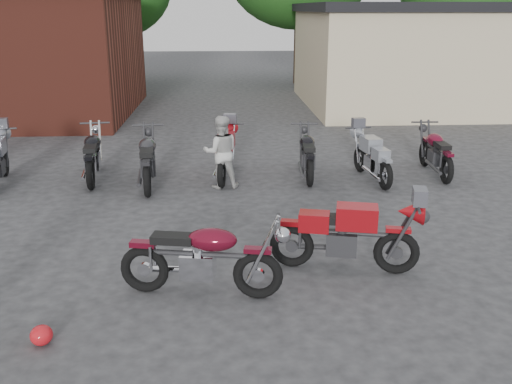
{
  "coord_description": "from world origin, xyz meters",
  "views": [
    {
      "loc": [
        0.22,
        -6.74,
        3.58
      ],
      "look_at": [
        0.72,
        1.55,
        0.9
      ],
      "focal_mm": 40.0,
      "sensor_mm": 36.0,
      "label": 1
    }
  ],
  "objects_px": {
    "person_light": "(221,152)",
    "helmet": "(41,335)",
    "vintage_motorcycle": "(203,253)",
    "sportbike": "(347,232)",
    "row_bike_2": "(93,152)",
    "row_bike_6": "(372,155)",
    "row_bike_7": "(436,149)",
    "row_bike_3": "(148,156)",
    "row_bike_5": "(307,151)",
    "row_bike_4": "(226,152)"
  },
  "relations": [
    {
      "from": "row_bike_5",
      "to": "row_bike_7",
      "type": "distance_m",
      "value": 2.9
    },
    {
      "from": "vintage_motorcycle",
      "to": "row_bike_2",
      "type": "bearing_deg",
      "value": 125.11
    },
    {
      "from": "vintage_motorcycle",
      "to": "row_bike_7",
      "type": "relative_size",
      "value": 1.04
    },
    {
      "from": "sportbike",
      "to": "row_bike_3",
      "type": "xyz_separation_m",
      "value": [
        -3.3,
        4.36,
        0.03
      ]
    },
    {
      "from": "person_light",
      "to": "row_bike_7",
      "type": "height_order",
      "value": "person_light"
    },
    {
      "from": "row_bike_7",
      "to": "row_bike_2",
      "type": "bearing_deg",
      "value": 90.92
    },
    {
      "from": "helmet",
      "to": "row_bike_2",
      "type": "xyz_separation_m",
      "value": [
        -0.76,
        6.55,
        0.49
      ]
    },
    {
      "from": "vintage_motorcycle",
      "to": "row_bike_7",
      "type": "xyz_separation_m",
      "value": [
        5.04,
        5.43,
        -0.02
      ]
    },
    {
      "from": "row_bike_2",
      "to": "row_bike_3",
      "type": "relative_size",
      "value": 0.97
    },
    {
      "from": "person_light",
      "to": "row_bike_7",
      "type": "relative_size",
      "value": 0.76
    },
    {
      "from": "row_bike_2",
      "to": "row_bike_6",
      "type": "height_order",
      "value": "row_bike_2"
    },
    {
      "from": "row_bike_5",
      "to": "row_bike_3",
      "type": "bearing_deg",
      "value": 100.86
    },
    {
      "from": "person_light",
      "to": "row_bike_4",
      "type": "bearing_deg",
      "value": -102.32
    },
    {
      "from": "helmet",
      "to": "sportbike",
      "type": "bearing_deg",
      "value": 23.91
    },
    {
      "from": "row_bike_3",
      "to": "row_bike_4",
      "type": "height_order",
      "value": "row_bike_3"
    },
    {
      "from": "row_bike_3",
      "to": "row_bike_5",
      "type": "relative_size",
      "value": 1.08
    },
    {
      "from": "row_bike_6",
      "to": "row_bike_5",
      "type": "bearing_deg",
      "value": 67.38
    },
    {
      "from": "row_bike_2",
      "to": "row_bike_5",
      "type": "xyz_separation_m",
      "value": [
        4.68,
        -0.08,
        -0.03
      ]
    },
    {
      "from": "row_bike_3",
      "to": "row_bike_2",
      "type": "bearing_deg",
      "value": 62.71
    },
    {
      "from": "vintage_motorcycle",
      "to": "row_bike_4",
      "type": "xyz_separation_m",
      "value": [
        0.34,
        5.46,
        -0.02
      ]
    },
    {
      "from": "person_light",
      "to": "row_bike_5",
      "type": "relative_size",
      "value": 0.76
    },
    {
      "from": "row_bike_3",
      "to": "helmet",
      "type": "bearing_deg",
      "value": 170.57
    },
    {
      "from": "row_bike_7",
      "to": "row_bike_6",
      "type": "bearing_deg",
      "value": 104.79
    },
    {
      "from": "vintage_motorcycle",
      "to": "row_bike_3",
      "type": "relative_size",
      "value": 0.96
    },
    {
      "from": "row_bike_7",
      "to": "person_light",
      "type": "bearing_deg",
      "value": 99.72
    },
    {
      "from": "row_bike_2",
      "to": "row_bike_7",
      "type": "relative_size",
      "value": 1.05
    },
    {
      "from": "row_bike_2",
      "to": "row_bike_4",
      "type": "distance_m",
      "value": 2.89
    },
    {
      "from": "helmet",
      "to": "row_bike_7",
      "type": "bearing_deg",
      "value": 43.54
    },
    {
      "from": "row_bike_3",
      "to": "row_bike_7",
      "type": "height_order",
      "value": "row_bike_3"
    },
    {
      "from": "row_bike_3",
      "to": "person_light",
      "type": "bearing_deg",
      "value": -104.17
    },
    {
      "from": "row_bike_4",
      "to": "row_bike_6",
      "type": "xyz_separation_m",
      "value": [
        3.16,
        -0.39,
        -0.02
      ]
    },
    {
      "from": "row_bike_2",
      "to": "row_bike_3",
      "type": "height_order",
      "value": "row_bike_3"
    },
    {
      "from": "row_bike_2",
      "to": "row_bike_6",
      "type": "bearing_deg",
      "value": -100.75
    },
    {
      "from": "row_bike_3",
      "to": "row_bike_6",
      "type": "bearing_deg",
      "value": -93.86
    },
    {
      "from": "row_bike_7",
      "to": "helmet",
      "type": "bearing_deg",
      "value": 134.95
    },
    {
      "from": "row_bike_6",
      "to": "sportbike",
      "type": "bearing_deg",
      "value": 153.34
    },
    {
      "from": "row_bike_6",
      "to": "row_bike_3",
      "type": "bearing_deg",
      "value": 82.99
    },
    {
      "from": "vintage_motorcycle",
      "to": "row_bike_2",
      "type": "xyz_separation_m",
      "value": [
        -2.54,
        5.5,
        0.01
      ]
    },
    {
      "from": "row_bike_4",
      "to": "row_bike_3",
      "type": "bearing_deg",
      "value": 113.42
    },
    {
      "from": "vintage_motorcycle",
      "to": "row_bike_2",
      "type": "relative_size",
      "value": 0.99
    },
    {
      "from": "sportbike",
      "to": "row_bike_2",
      "type": "distance_m",
      "value": 6.66
    },
    {
      "from": "row_bike_2",
      "to": "row_bike_4",
      "type": "height_order",
      "value": "row_bike_2"
    },
    {
      "from": "vintage_motorcycle",
      "to": "row_bike_3",
      "type": "bearing_deg",
      "value": 114.88
    },
    {
      "from": "person_light",
      "to": "helmet",
      "type": "bearing_deg",
      "value": 66.64
    },
    {
      "from": "vintage_motorcycle",
      "to": "helmet",
      "type": "distance_m",
      "value": 2.12
    },
    {
      "from": "row_bike_6",
      "to": "helmet",
      "type": "bearing_deg",
      "value": 131.18
    },
    {
      "from": "sportbike",
      "to": "person_light",
      "type": "height_order",
      "value": "person_light"
    },
    {
      "from": "sportbike",
      "to": "row_bike_4",
      "type": "xyz_separation_m",
      "value": [
        -1.66,
        4.83,
        -0.01
      ]
    },
    {
      "from": "vintage_motorcycle",
      "to": "sportbike",
      "type": "distance_m",
      "value": 2.1
    },
    {
      "from": "vintage_motorcycle",
      "to": "row_bike_7",
      "type": "height_order",
      "value": "vintage_motorcycle"
    }
  ]
}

